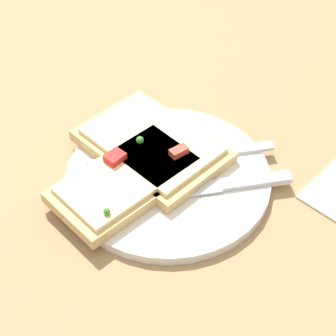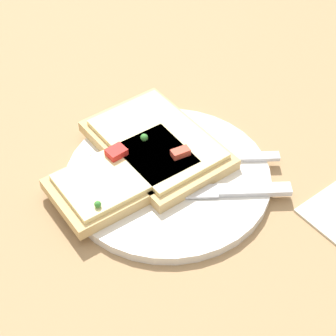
{
  "view_description": "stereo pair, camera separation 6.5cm",
  "coord_description": "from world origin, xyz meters",
  "px_view_note": "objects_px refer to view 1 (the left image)",
  "views": [
    {
      "loc": [
        0.33,
        0.32,
        0.48
      ],
      "look_at": [
        0.0,
        0.0,
        0.02
      ],
      "focal_mm": 60.0,
      "sensor_mm": 36.0,
      "label": 1
    },
    {
      "loc": [
        0.28,
        0.36,
        0.48
      ],
      "look_at": [
        0.0,
        0.0,
        0.02
      ],
      "focal_mm": 60.0,
      "sensor_mm": 36.0,
      "label": 2
    }
  ],
  "objects_px": {
    "knife": "(213,187)",
    "pizza_slice_main": "(128,179)",
    "plate": "(168,178)",
    "fork": "(171,158)",
    "pizza_slice_corner": "(152,145)"
  },
  "relations": [
    {
      "from": "knife",
      "to": "pizza_slice_main",
      "type": "relative_size",
      "value": 1.06
    },
    {
      "from": "plate",
      "to": "pizza_slice_main",
      "type": "xyz_separation_m",
      "value": [
        0.04,
        -0.02,
        0.02
      ]
    },
    {
      "from": "fork",
      "to": "knife",
      "type": "bearing_deg",
      "value": 125.69
    },
    {
      "from": "plate",
      "to": "fork",
      "type": "relative_size",
      "value": 1.23
    },
    {
      "from": "pizza_slice_corner",
      "to": "pizza_slice_main",
      "type": "bearing_deg",
      "value": -70.03
    },
    {
      "from": "pizza_slice_main",
      "to": "pizza_slice_corner",
      "type": "xyz_separation_m",
      "value": [
        -0.06,
        -0.02,
        -0.0
      ]
    },
    {
      "from": "plate",
      "to": "knife",
      "type": "distance_m",
      "value": 0.06
    },
    {
      "from": "plate",
      "to": "pizza_slice_corner",
      "type": "height_order",
      "value": "pizza_slice_corner"
    },
    {
      "from": "knife",
      "to": "plate",
      "type": "bearing_deg",
      "value": -34.12
    },
    {
      "from": "fork",
      "to": "pizza_slice_corner",
      "type": "bearing_deg",
      "value": -46.2
    },
    {
      "from": "fork",
      "to": "pizza_slice_main",
      "type": "distance_m",
      "value": 0.06
    },
    {
      "from": "knife",
      "to": "fork",
      "type": "bearing_deg",
      "value": -54.45
    },
    {
      "from": "plate",
      "to": "fork",
      "type": "height_order",
      "value": "fork"
    },
    {
      "from": "fork",
      "to": "knife",
      "type": "xyz_separation_m",
      "value": [
        0.0,
        0.07,
        0.0
      ]
    },
    {
      "from": "plate",
      "to": "knife",
      "type": "height_order",
      "value": "knife"
    }
  ]
}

